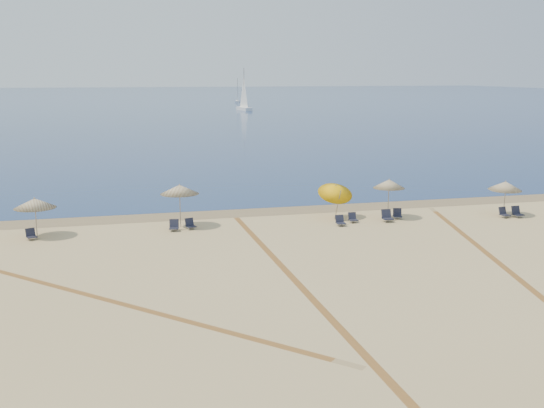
{
  "coord_description": "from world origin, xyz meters",
  "views": [
    {
      "loc": [
        -9.23,
        -17.51,
        9.12
      ],
      "look_at": [
        0.0,
        20.0,
        1.3
      ],
      "focal_mm": 42.82,
      "sensor_mm": 36.0,
      "label": 1
    }
  ],
  "objects_px": {
    "chair_4": "(190,224)",
    "umbrella_1": "(35,203)",
    "umbrella_2": "(180,189)",
    "chair_5": "(340,221)",
    "chair_10": "(517,212)",
    "chair_6": "(353,218)",
    "umbrella_5": "(505,186)",
    "umbrella_3": "(336,190)",
    "chair_2": "(31,235)",
    "chair_7": "(387,216)",
    "sailboat_2": "(244,98)",
    "chair_3": "(174,226)",
    "chair_8": "(397,214)",
    "chair_9": "(504,213)",
    "sailboat_1": "(238,95)",
    "umbrella_4": "(389,184)"
  },
  "relations": [
    {
      "from": "chair_10",
      "to": "umbrella_3",
      "type": "bearing_deg",
      "value": 164.51
    },
    {
      "from": "chair_8",
      "to": "chair_9",
      "type": "distance_m",
      "value": 6.94
    },
    {
      "from": "umbrella_4",
      "to": "chair_4",
      "type": "distance_m",
      "value": 12.8
    },
    {
      "from": "umbrella_2",
      "to": "chair_5",
      "type": "bearing_deg",
      "value": -12.25
    },
    {
      "from": "umbrella_1",
      "to": "chair_9",
      "type": "bearing_deg",
      "value": -3.7
    },
    {
      "from": "chair_7",
      "to": "chair_8",
      "type": "xyz_separation_m",
      "value": [
        0.97,
        0.59,
        -0.04
      ]
    },
    {
      "from": "chair_9",
      "to": "chair_10",
      "type": "xyz_separation_m",
      "value": [
        0.85,
        -0.17,
        0.02
      ]
    },
    {
      "from": "chair_3",
      "to": "chair_10",
      "type": "height_order",
      "value": "chair_10"
    },
    {
      "from": "umbrella_4",
      "to": "chair_4",
      "type": "xyz_separation_m",
      "value": [
        -12.65,
        0.06,
        -1.94
      ]
    },
    {
      "from": "chair_8",
      "to": "sailboat_1",
      "type": "relative_size",
      "value": 0.1
    },
    {
      "from": "chair_2",
      "to": "chair_8",
      "type": "xyz_separation_m",
      "value": [
        22.1,
        0.01,
        0.01
      ]
    },
    {
      "from": "umbrella_5",
      "to": "chair_2",
      "type": "distance_m",
      "value": 29.31
    },
    {
      "from": "umbrella_2",
      "to": "chair_6",
      "type": "distance_m",
      "value": 10.83
    },
    {
      "from": "chair_2",
      "to": "chair_9",
      "type": "xyz_separation_m",
      "value": [
        28.93,
        -1.26,
        0.02
      ]
    },
    {
      "from": "sailboat_1",
      "to": "sailboat_2",
      "type": "xyz_separation_m",
      "value": [
        -7.04,
        -45.33,
        0.86
      ]
    },
    {
      "from": "chair_5",
      "to": "umbrella_3",
      "type": "bearing_deg",
      "value": 79.13
    },
    {
      "from": "chair_2",
      "to": "chair_7",
      "type": "relative_size",
      "value": 1.0
    },
    {
      "from": "chair_3",
      "to": "umbrella_5",
      "type": "bearing_deg",
      "value": 5.61
    },
    {
      "from": "chair_4",
      "to": "chair_10",
      "type": "bearing_deg",
      "value": -23.31
    },
    {
      "from": "chair_8",
      "to": "umbrella_4",
      "type": "bearing_deg",
      "value": 167.09
    },
    {
      "from": "umbrella_1",
      "to": "chair_5",
      "type": "bearing_deg",
      "value": -4.98
    },
    {
      "from": "umbrella_5",
      "to": "chair_5",
      "type": "xyz_separation_m",
      "value": [
        -11.35,
        -0.22,
        -1.68
      ]
    },
    {
      "from": "chair_5",
      "to": "chair_9",
      "type": "xyz_separation_m",
      "value": [
        11.03,
        -0.32,
        0.01
      ]
    },
    {
      "from": "chair_4",
      "to": "chair_5",
      "type": "xyz_separation_m",
      "value": [
        8.97,
        -1.33,
        0.0
      ]
    },
    {
      "from": "umbrella_3",
      "to": "chair_8",
      "type": "bearing_deg",
      "value": -13.76
    },
    {
      "from": "chair_6",
      "to": "umbrella_2",
      "type": "bearing_deg",
      "value": 172.15
    },
    {
      "from": "umbrella_3",
      "to": "chair_5",
      "type": "distance_m",
      "value": 2.49
    },
    {
      "from": "chair_4",
      "to": "chair_9",
      "type": "height_order",
      "value": "chair_9"
    },
    {
      "from": "chair_7",
      "to": "chair_8",
      "type": "bearing_deg",
      "value": 33.4
    },
    {
      "from": "umbrella_3",
      "to": "chair_2",
      "type": "xyz_separation_m",
      "value": [
        -18.25,
        -0.95,
        -1.58
      ]
    },
    {
      "from": "chair_7",
      "to": "chair_8",
      "type": "distance_m",
      "value": 1.14
    },
    {
      "from": "umbrella_4",
      "to": "chair_5",
      "type": "height_order",
      "value": "umbrella_4"
    },
    {
      "from": "umbrella_5",
      "to": "umbrella_3",
      "type": "bearing_deg",
      "value": 171.31
    },
    {
      "from": "umbrella_4",
      "to": "umbrella_5",
      "type": "distance_m",
      "value": 7.74
    },
    {
      "from": "chair_8",
      "to": "chair_10",
      "type": "xyz_separation_m",
      "value": [
        7.68,
        -1.44,
        0.03
      ]
    },
    {
      "from": "chair_7",
      "to": "sailboat_1",
      "type": "bearing_deg",
      "value": 84.42
    },
    {
      "from": "chair_4",
      "to": "sailboat_2",
      "type": "xyz_separation_m",
      "value": [
        27.92,
        122.28,
        2.85
      ]
    },
    {
      "from": "umbrella_5",
      "to": "sailboat_2",
      "type": "distance_m",
      "value": 123.63
    },
    {
      "from": "umbrella_1",
      "to": "sailboat_1",
      "type": "height_order",
      "value": "sailboat_1"
    },
    {
      "from": "umbrella_5",
      "to": "sailboat_2",
      "type": "relative_size",
      "value": 0.22
    },
    {
      "from": "chair_4",
      "to": "umbrella_1",
      "type": "bearing_deg",
      "value": 160.32
    },
    {
      "from": "chair_4",
      "to": "chair_10",
      "type": "xyz_separation_m",
      "value": [
        20.85,
        -1.82,
        0.03
      ]
    },
    {
      "from": "umbrella_3",
      "to": "sailboat_2",
      "type": "xyz_separation_m",
      "value": [
        18.6,
        121.71,
        1.27
      ]
    },
    {
      "from": "umbrella_4",
      "to": "sailboat_2",
      "type": "xyz_separation_m",
      "value": [
        15.27,
        122.34,
        0.91
      ]
    },
    {
      "from": "chair_4",
      "to": "chair_6",
      "type": "xyz_separation_m",
      "value": [
        10.04,
        -0.66,
        -0.01
      ]
    },
    {
      "from": "umbrella_5",
      "to": "chair_6",
      "type": "xyz_separation_m",
      "value": [
        -10.28,
        0.45,
        -1.69
      ]
    },
    {
      "from": "chair_2",
      "to": "umbrella_2",
      "type": "bearing_deg",
      "value": -14.11
    },
    {
      "from": "umbrella_2",
      "to": "chair_5",
      "type": "relative_size",
      "value": 4.12
    },
    {
      "from": "chair_4",
      "to": "sailboat_2",
      "type": "distance_m",
      "value": 125.46
    },
    {
      "from": "chair_8",
      "to": "chair_9",
      "type": "xyz_separation_m",
      "value": [
        6.83,
        -1.27,
        0.01
      ]
    }
  ]
}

